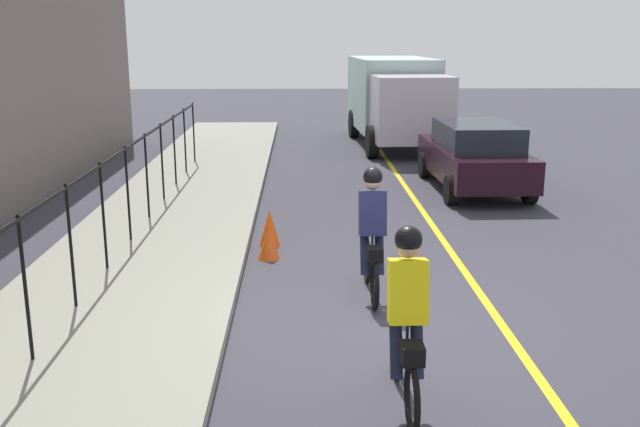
% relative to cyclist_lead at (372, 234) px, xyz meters
% --- Properties ---
extents(ground_plane, '(80.00, 80.00, 0.00)m').
position_rel_cyclist_lead_xyz_m(ground_plane, '(-0.84, 0.05, -0.91)').
color(ground_plane, '#373640').
extents(lane_line_centre, '(36.00, 0.12, 0.01)m').
position_rel_cyclist_lead_xyz_m(lane_line_centre, '(-0.84, -1.55, -0.91)').
color(lane_line_centre, yellow).
rests_on(lane_line_centre, ground).
extents(sidewalk, '(40.00, 3.20, 0.15)m').
position_rel_cyclist_lead_xyz_m(sidewalk, '(-0.84, 3.45, -0.84)').
color(sidewalk, gray).
rests_on(sidewalk, ground).
extents(iron_fence, '(20.10, 0.04, 1.60)m').
position_rel_cyclist_lead_xyz_m(iron_fence, '(0.16, 3.85, 0.39)').
color(iron_fence, black).
rests_on(iron_fence, sidewalk).
extents(cyclist_lead, '(1.71, 0.36, 1.83)m').
position_rel_cyclist_lead_xyz_m(cyclist_lead, '(0.00, 0.00, 0.00)').
color(cyclist_lead, black).
rests_on(cyclist_lead, ground).
extents(cyclist_follow, '(1.71, 0.36, 1.83)m').
position_rel_cyclist_lead_xyz_m(cyclist_follow, '(-3.01, -0.03, 0.00)').
color(cyclist_follow, black).
rests_on(cyclist_follow, ground).
extents(patrol_sedan, '(4.44, 1.99, 1.58)m').
position_rel_cyclist_lead_xyz_m(patrol_sedan, '(6.97, -3.06, -0.09)').
color(patrol_sedan, black).
rests_on(patrol_sedan, ground).
extents(box_truck_background, '(6.81, 2.80, 2.78)m').
position_rel_cyclist_lead_xyz_m(box_truck_background, '(14.06, -2.14, 0.64)').
color(box_truck_background, '#A7C2BC').
rests_on(box_truck_background, ground).
extents(traffic_cone_near, '(0.36, 0.36, 0.64)m').
position_rel_cyclist_lead_xyz_m(traffic_cone_near, '(2.55, 1.50, -0.59)').
color(traffic_cone_near, '#FC5710').
rests_on(traffic_cone_near, ground).
extents(traffic_cone_far, '(0.36, 0.36, 0.50)m').
position_rel_cyclist_lead_xyz_m(traffic_cone_far, '(1.80, 1.48, -0.66)').
color(traffic_cone_far, '#F55414').
rests_on(traffic_cone_far, ground).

